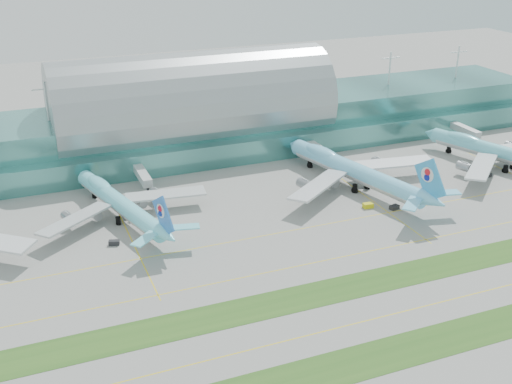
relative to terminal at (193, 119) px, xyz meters
name	(u,v)px	position (x,y,z in m)	size (l,w,h in m)	color
ground	(331,296)	(-0.01, -128.79, -14.23)	(700.00, 700.00, 0.00)	gray
terminal	(193,119)	(0.00, 0.00, 0.00)	(340.00, 69.10, 36.00)	#3D7A75
grass_strip_near	(386,355)	(-0.01, -156.79, -14.19)	(420.00, 12.00, 0.08)	#2D591E
grass_strip_far	(327,292)	(-0.01, -126.79, -14.19)	(420.00, 12.00, 0.08)	#2D591E
taxiline_b	(356,323)	(-0.01, -142.79, -14.22)	(420.00, 0.35, 0.01)	yellow
taxiline_c	(302,265)	(-0.01, -110.79, -14.22)	(420.00, 0.35, 0.01)	yellow
taxiline_d	(273,234)	(-0.01, -88.79, -14.22)	(420.00, 0.35, 0.01)	yellow
airliner_b	(119,202)	(-44.10, -58.05, -8.21)	(60.28, 69.68, 19.49)	#6EE3F4
airliner_c	(353,170)	(44.16, -63.37, -7.25)	(70.30, 81.12, 22.61)	#71D1F9
airliner_d	(501,152)	(110.61, -68.47, -7.56)	(65.33, 76.00, 21.62)	#62C9D9
gse_c	(114,243)	(-49.79, -76.91, -13.45)	(3.32, 1.76, 1.56)	black
gse_d	(162,226)	(-32.91, -71.00, -13.49)	(3.46, 1.77, 1.48)	black
gse_e	(368,205)	(39.63, -82.57, -13.36)	(3.55, 2.22, 1.73)	#CCC50C
gse_f	(394,207)	(47.70, -87.14, -13.50)	(3.46, 2.17, 1.46)	black
gse_g	(487,175)	(99.22, -74.94, -13.53)	(3.62, 1.67, 1.38)	black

